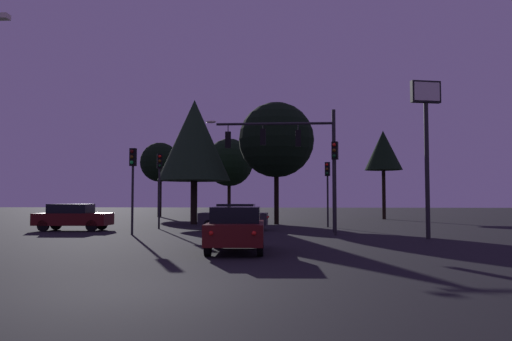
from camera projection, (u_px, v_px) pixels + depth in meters
ground_plane at (248, 226)px, 34.30m from camera, size 168.00×168.00×0.00m
traffic_signal_mast_arm at (291, 148)px, 28.14m from camera, size 7.11×0.37×6.67m
traffic_light_corner_left at (327, 181)px, 33.25m from camera, size 0.36×0.38×4.19m
traffic_light_corner_right at (133, 173)px, 26.05m from camera, size 0.34×0.37×4.37m
traffic_light_median at (159, 176)px, 31.35m from camera, size 0.36×0.38×4.56m
traffic_light_far_side at (335, 169)px, 25.78m from camera, size 0.36×0.38×4.67m
car_nearside_lane at (236, 228)px, 17.45m from camera, size 2.05×4.40×1.52m
car_crossing_left at (234, 216)px, 29.87m from camera, size 3.99×1.84×1.52m
car_crossing_right at (73, 217)px, 29.39m from camera, size 4.26×2.04×1.52m
store_sign_illuminated at (426, 123)px, 23.38m from camera, size 1.42×0.59×7.16m
tree_behind_sign at (194, 140)px, 37.43m from camera, size 5.28×5.28×9.04m
tree_left_far at (229, 163)px, 45.54m from camera, size 4.22×4.22×7.17m
tree_center_horizon at (160, 163)px, 53.52m from camera, size 4.09×4.09×7.71m
tree_right_cluster at (383, 151)px, 46.96m from camera, size 3.40×3.40×8.07m
tree_lot_edge at (276, 140)px, 37.36m from camera, size 5.46×5.46×8.83m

